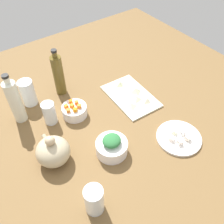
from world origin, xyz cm
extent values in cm
cube|color=brown|center=(0.00, 0.00, 1.50)|extent=(190.00, 190.00, 3.00)
cube|color=silver|center=(7.24, -17.98, 3.50)|extent=(32.47, 21.88, 1.00)
cylinder|color=white|center=(-28.74, -18.23, 3.60)|extent=(21.16, 21.16, 1.20)
cylinder|color=white|center=(-16.24, 11.89, 6.25)|extent=(14.22, 14.22, 6.50)
cylinder|color=white|center=(13.48, 13.83, 5.87)|extent=(12.62, 12.62, 5.73)
ellipsoid|color=tan|center=(-4.87, 34.43, 8.91)|extent=(14.93, 14.56, 11.83)
sphere|color=tan|center=(-4.87, 34.43, 16.50)|extent=(4.18, 4.18, 4.18)
cylinder|color=tan|center=(1.47, 34.43, 10.39)|extent=(5.38, 2.00, 3.93)
cylinder|color=silver|center=(27.15, 37.30, 14.58)|extent=(6.17, 6.17, 23.16)
cylinder|color=silver|center=(27.15, 37.30, 27.86)|extent=(2.78, 2.78, 3.41)
cylinder|color=black|center=(27.15, 37.30, 30.16)|extent=(3.09, 3.09, 1.20)
cylinder|color=brown|center=(33.49, 11.06, 14.54)|extent=(5.79, 5.79, 23.07)
cylinder|color=brown|center=(33.49, 11.06, 27.61)|extent=(2.60, 2.60, 3.08)
cylinder|color=black|center=(33.49, 11.06, 29.75)|extent=(2.89, 2.89, 1.20)
cylinder|color=white|center=(35.38, 28.79, 10.20)|extent=(7.60, 7.60, 14.40)
cylinder|color=white|center=(-33.21, 31.95, 9.68)|extent=(7.22, 7.22, 13.36)
cylinder|color=white|center=(16.52, 25.76, 9.03)|extent=(6.36, 6.36, 12.05)
cube|color=orange|center=(11.50, 11.83, 9.63)|extent=(2.50, 2.50, 1.80)
cube|color=orange|center=(12.06, 17.71, 9.63)|extent=(2.37, 2.37, 1.80)
cube|color=orange|center=(16.94, 13.67, 9.63)|extent=(2.31, 2.31, 1.80)
cube|color=orange|center=(13.90, 14.62, 9.63)|extent=(2.26, 2.26, 1.80)
cube|color=orange|center=(14.53, 11.60, 9.63)|extent=(2.29, 2.29, 1.80)
cube|color=orange|center=(15.24, 17.21, 9.63)|extent=(1.93, 1.93, 1.80)
cube|color=orange|center=(10.50, 14.69, 9.63)|extent=(2.54, 2.54, 1.80)
ellipsoid|color=#2D7039|center=(-16.24, 11.89, 11.33)|extent=(8.89, 9.28, 3.67)
cube|color=white|center=(-31.67, -15.54, 5.30)|extent=(2.72, 2.72, 2.20)
cube|color=#F3E2CD|center=(-32.14, -20.17, 5.30)|extent=(2.62, 2.62, 2.20)
cube|color=white|center=(-28.02, -14.01, 5.30)|extent=(2.73, 2.73, 2.20)
cube|color=#EDF3CD|center=(-25.70, -17.83, 5.30)|extent=(3.09, 3.09, 2.20)
cube|color=white|center=(-28.51, -20.78, 5.30)|extent=(2.43, 2.43, 2.20)
pyramid|color=beige|center=(3.07, -18.58, 5.12)|extent=(6.95, 6.92, 2.24)
pyramid|color=beige|center=(0.54, -12.72, 5.01)|extent=(7.21, 7.32, 2.02)
pyramid|color=beige|center=(-1.51, -22.06, 5.15)|extent=(5.11, 5.19, 2.30)
pyramid|color=beige|center=(7.89, -21.95, 5.55)|extent=(6.51, 6.20, 3.09)
pyramid|color=beige|center=(17.89, -18.75, 5.18)|extent=(3.94, 4.36, 2.37)
camera|label=1|loc=(-67.59, 48.82, 95.45)|focal=39.12mm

